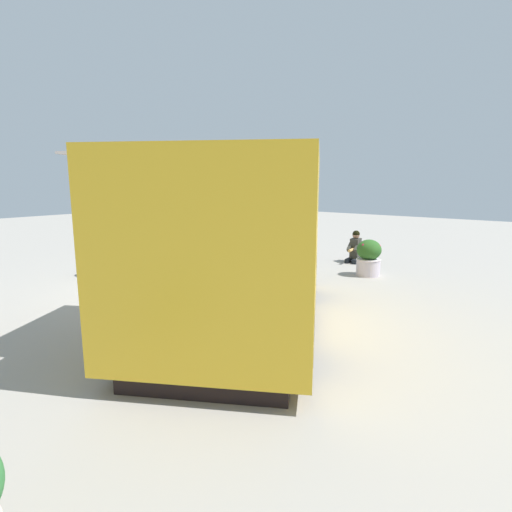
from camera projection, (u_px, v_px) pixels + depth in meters
The scene contains 5 objects.
ground_plane at pixel (182, 286), 8.66m from camera, with size 40.00×40.00×0.00m, color #9A958C.
food_truck at pixel (240, 247), 6.16m from camera, with size 5.53×4.45×2.54m.
person_customer at pixel (355, 250), 11.20m from camera, with size 0.79×0.49×0.86m.
planter_flowering_near at pixel (99, 259), 9.59m from camera, with size 0.50×0.50×0.76m.
planter_flowering_far at pixel (369, 257), 9.59m from camera, with size 0.57×0.57×0.85m.
Camera 1 is at (5.63, 6.42, 2.21)m, focal length 28.92 mm.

